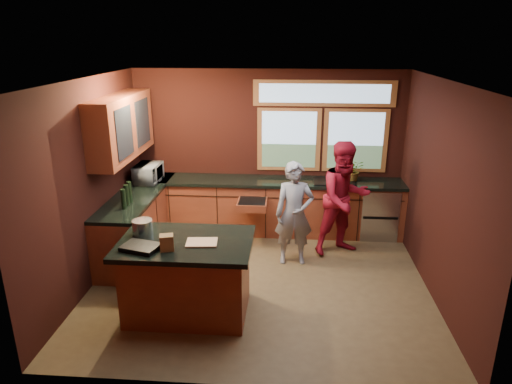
# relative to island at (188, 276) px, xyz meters

# --- Properties ---
(floor) EXTENTS (4.50, 4.50, 0.00)m
(floor) POSITION_rel_island_xyz_m (0.81, 0.79, -0.48)
(floor) COLOR brown
(floor) RESTS_ON ground
(room_shell) EXTENTS (4.52, 4.02, 2.71)m
(room_shell) POSITION_rel_island_xyz_m (0.22, 1.11, 1.32)
(room_shell) COLOR black
(room_shell) RESTS_ON ground
(back_counter) EXTENTS (4.50, 0.64, 0.93)m
(back_counter) POSITION_rel_island_xyz_m (1.01, 2.49, -0.01)
(back_counter) COLOR maroon
(back_counter) RESTS_ON floor
(left_counter) EXTENTS (0.64, 2.30, 0.93)m
(left_counter) POSITION_rel_island_xyz_m (-1.14, 1.64, -0.01)
(left_counter) COLOR maroon
(left_counter) RESTS_ON floor
(island) EXTENTS (1.55, 1.05, 0.95)m
(island) POSITION_rel_island_xyz_m (0.00, 0.00, 0.00)
(island) COLOR maroon
(island) RESTS_ON floor
(person_grey) EXTENTS (0.59, 0.41, 1.53)m
(person_grey) POSITION_rel_island_xyz_m (1.27, 1.40, 0.29)
(person_grey) COLOR slate
(person_grey) RESTS_ON floor
(person_red) EXTENTS (1.06, 0.97, 1.76)m
(person_red) POSITION_rel_island_xyz_m (2.02, 1.79, 0.40)
(person_red) COLOR maroon
(person_red) RESTS_ON floor
(microwave) EXTENTS (0.38, 0.55, 0.30)m
(microwave) POSITION_rel_island_xyz_m (-1.11, 2.22, 0.60)
(microwave) COLOR #999999
(microwave) RESTS_ON left_counter
(potted_plant) EXTENTS (0.32, 0.28, 0.36)m
(potted_plant) POSITION_rel_island_xyz_m (2.24, 2.54, 0.63)
(potted_plant) COLOR #999999
(potted_plant) RESTS_ON back_counter
(paper_towel) EXTENTS (0.12, 0.12, 0.28)m
(paper_towel) POSITION_rel_island_xyz_m (2.03, 2.49, 0.59)
(paper_towel) COLOR white
(paper_towel) RESTS_ON back_counter
(cutting_board) EXTENTS (0.37, 0.28, 0.02)m
(cutting_board) POSITION_rel_island_xyz_m (0.20, -0.05, 0.48)
(cutting_board) COLOR #AB8058
(cutting_board) RESTS_ON island
(stock_pot) EXTENTS (0.24, 0.24, 0.18)m
(stock_pot) POSITION_rel_island_xyz_m (-0.55, 0.15, 0.56)
(stock_pot) COLOR silver
(stock_pot) RESTS_ON island
(paper_bag) EXTENTS (0.18, 0.15, 0.18)m
(paper_bag) POSITION_rel_island_xyz_m (-0.15, -0.25, 0.56)
(paper_bag) COLOR brown
(paper_bag) RESTS_ON island
(black_tray) EXTENTS (0.46, 0.38, 0.05)m
(black_tray) POSITION_rel_island_xyz_m (-0.45, -0.25, 0.49)
(black_tray) COLOR black
(black_tray) RESTS_ON island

